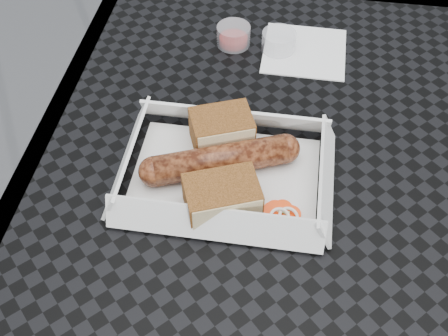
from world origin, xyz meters
name	(u,v)px	position (x,y,z in m)	size (l,w,h in m)	color
patio_table	(337,209)	(0.00, 0.00, 0.67)	(0.80, 0.80, 0.74)	black
food_tray	(225,177)	(-0.14, -0.03, 0.75)	(0.22, 0.15, 0.00)	white
bratwurst	(221,160)	(-0.15, -0.02, 0.77)	(0.18, 0.10, 0.04)	brown
bread_near	(222,130)	(-0.16, 0.02, 0.77)	(0.07, 0.05, 0.05)	brown
bread_far	(222,197)	(-0.14, -0.08, 0.77)	(0.08, 0.05, 0.04)	brown
veg_garnish	(281,219)	(-0.07, -0.08, 0.75)	(0.03, 0.03, 0.00)	#FD3F0B
napkin	(304,51)	(-0.06, 0.23, 0.75)	(0.12, 0.12, 0.00)	white
condiment_cup_sauce	(234,35)	(-0.17, 0.23, 0.76)	(0.05, 0.05, 0.03)	maroon
condiment_cup_empty	(279,42)	(-0.10, 0.22, 0.76)	(0.05, 0.05, 0.03)	silver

